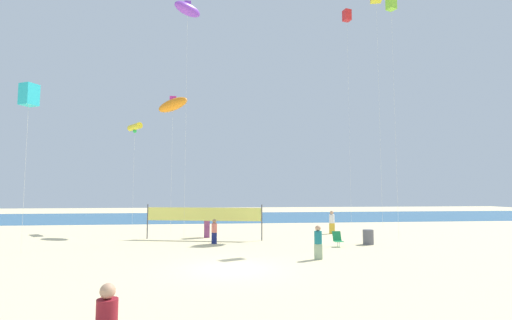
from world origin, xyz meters
TOP-DOWN VIEW (x-y plane):
  - ground_plane at (0.00, 0.00)m, footprint 120.00×120.00m
  - ocean_band at (0.00, 32.16)m, footprint 120.00×20.00m
  - beachgoer_white_shirt at (8.39, 12.32)m, footprint 0.41×0.41m
  - beachgoer_plum_shirt at (-1.28, 10.85)m, footprint 0.42×0.42m
  - beachgoer_teal_shirt at (4.29, 1.73)m, footprint 0.37×0.37m
  - beachgoer_coral_shirt at (-0.76, 7.70)m, footprint 0.35×0.35m
  - folding_beach_chair at (6.61, 5.73)m, footprint 0.52×0.65m
  - trash_barrel at (8.79, 6.34)m, footprint 0.66×0.66m
  - volleyball_net at (-1.49, 9.79)m, footprint 7.91×1.89m
  - beach_handbag at (5.41, 5.58)m, footprint 0.32×0.16m
  - kite_red_box at (12.32, 18.58)m, footprint 0.84×0.84m
  - kite_orange_inflatable at (-4.33, 15.10)m, footprint 3.06×2.07m
  - kite_yellow_tube at (-7.77, 16.91)m, footprint 1.60×1.94m
  - kite_violet_inflatable at (-2.82, 10.00)m, footprint 2.24×2.34m
  - kite_cyan_box at (-10.82, 4.84)m, footprint 0.99×0.99m
  - kite_lime_box at (11.96, 8.64)m, footprint 0.75×0.75m

SIDE VIEW (x-z plane):
  - ground_plane at x=0.00m, z-range 0.00..0.00m
  - ocean_band at x=0.00m, z-range 0.00..0.01m
  - beach_handbag at x=5.41m, z-range 0.00..0.26m
  - trash_barrel at x=8.79m, z-range 0.00..0.91m
  - folding_beach_chair at x=6.61m, z-range 0.02..0.91m
  - beachgoer_coral_shirt at x=-0.76m, z-range 0.05..1.58m
  - beachgoer_teal_shirt at x=4.29m, z-range 0.06..1.69m
  - beachgoer_white_shirt at x=8.39m, z-range 0.06..1.84m
  - beachgoer_plum_shirt at x=-1.28m, z-range 0.06..1.88m
  - volleyball_net at x=-1.49m, z-range 0.44..2.84m
  - kite_cyan_box at x=-10.82m, z-range 3.96..13.07m
  - kite_yellow_tube at x=-7.77m, z-range 4.29..13.49m
  - kite_orange_inflatable at x=-4.33m, z-range 4.86..16.24m
  - kite_violet_inflatable at x=-2.82m, z-range 7.87..24.93m
  - kite_lime_box at x=11.96m, z-range 8.20..25.65m
  - kite_red_box at x=12.32m, z-range 10.15..31.66m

